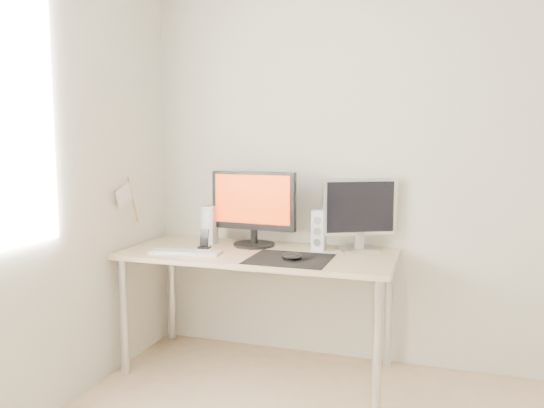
# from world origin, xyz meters

# --- Properties ---
(wall_back) EXTENTS (3.50, 0.00, 3.50)m
(wall_back) POSITION_xyz_m (0.00, 1.75, 1.25)
(wall_back) COLOR silver
(wall_back) RESTS_ON ground
(mousepad) EXTENTS (0.45, 0.40, 0.00)m
(mousepad) POSITION_xyz_m (-0.70, 1.25, 0.73)
(mousepad) COLOR black
(mousepad) RESTS_ON desk
(mouse) EXTENTS (0.11, 0.07, 0.04)m
(mouse) POSITION_xyz_m (-0.68, 1.22, 0.75)
(mouse) COLOR black
(mouse) RESTS_ON mousepad
(desk) EXTENTS (1.60, 0.70, 0.73)m
(desk) POSITION_xyz_m (-0.93, 1.38, 0.65)
(desk) COLOR #D1B587
(desk) RESTS_ON ground
(main_monitor) EXTENTS (0.55, 0.28, 0.47)m
(main_monitor) POSITION_xyz_m (-1.01, 1.54, 0.98)
(main_monitor) COLOR black
(main_monitor) RESTS_ON desk
(second_monitor) EXTENTS (0.42, 0.24, 0.43)m
(second_monitor) POSITION_xyz_m (-0.37, 1.60, 0.97)
(second_monitor) COLOR #BBBBBE
(second_monitor) RESTS_ON desk
(speaker_left) EXTENTS (0.08, 0.09, 0.24)m
(speaker_left) POSITION_xyz_m (-1.30, 1.52, 0.85)
(speaker_left) COLOR white
(speaker_left) RESTS_ON desk
(speaker_right) EXTENTS (0.08, 0.09, 0.24)m
(speaker_right) POSITION_xyz_m (-0.60, 1.53, 0.85)
(speaker_right) COLOR white
(speaker_right) RESTS_ON desk
(keyboard) EXTENTS (0.43, 0.16, 0.02)m
(keyboard) POSITION_xyz_m (-1.32, 1.21, 0.74)
(keyboard) COLOR silver
(keyboard) RESTS_ON desk
(phone_dock) EXTENTS (0.07, 0.06, 0.12)m
(phone_dock) POSITION_xyz_m (-1.28, 1.37, 0.77)
(phone_dock) COLOR black
(phone_dock) RESTS_ON desk
(pennant) EXTENTS (0.01, 0.23, 0.29)m
(pennant) POSITION_xyz_m (-1.72, 1.24, 1.05)
(pennant) COLOR #A57F54
(pennant) RESTS_ON wall_left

